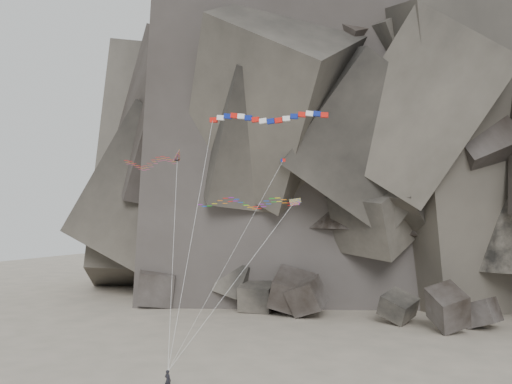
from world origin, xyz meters
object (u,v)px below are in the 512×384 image
at_px(kite_flyer, 168,379).
at_px(parafoil_kite, 242,202).
at_px(pennant_kite, 252,217).
at_px(delta_kite, 147,163).
at_px(banner_kite, 267,118).

distance_m(kite_flyer, parafoil_kite, 18.98).
bearing_deg(pennant_kite, kite_flyer, -133.50).
bearing_deg(kite_flyer, delta_kite, -36.99).
relative_size(delta_kite, parafoil_kite, 1.32).
bearing_deg(banner_kite, delta_kite, 178.62).
distance_m(banner_kite, parafoil_kite, 9.53).
relative_size(kite_flyer, parafoil_kite, 0.13).
bearing_deg(parafoil_kite, delta_kite, -172.95).
bearing_deg(delta_kite, pennant_kite, -12.35).
height_order(delta_kite, banner_kite, banner_kite).
relative_size(banner_kite, parafoil_kite, 1.56).
distance_m(delta_kite, parafoil_kite, 12.23).
relative_size(parafoil_kite, pennant_kite, 0.82).
height_order(parafoil_kite, pennant_kite, pennant_kite).
distance_m(kite_flyer, banner_kite, 28.31).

